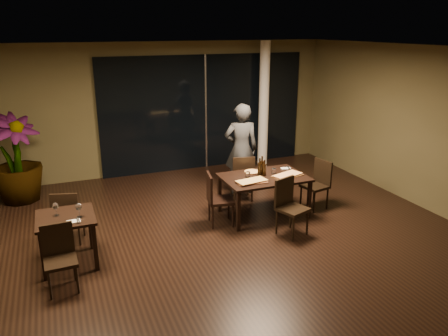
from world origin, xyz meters
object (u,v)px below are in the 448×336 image
(diner, at_px, (241,149))
(bottle_a, at_px, (260,167))
(chair_main_near, at_px, (289,203))
(chair_side_near, at_px, (59,254))
(main_table, at_px, (264,180))
(bottle_b, at_px, (264,168))
(chair_side_far, at_px, (68,215))
(chair_main_right, at_px, (318,182))
(chair_main_far, at_px, (242,176))
(potted_plant, at_px, (16,159))
(bottle_c, at_px, (262,165))
(chair_main_left, at_px, (216,197))
(side_table, at_px, (66,224))

(diner, distance_m, bottle_a, 1.13)
(chair_main_near, height_order, chair_side_near, chair_main_near)
(main_table, height_order, chair_side_near, chair_side_near)
(chair_main_near, distance_m, chair_side_near, 3.61)
(main_table, bearing_deg, bottle_b, 60.89)
(bottle_b, bearing_deg, main_table, -119.11)
(chair_main_near, bearing_deg, bottle_a, 77.89)
(chair_main_near, relative_size, chair_side_far, 1.06)
(chair_main_right, distance_m, bottle_b, 1.17)
(chair_main_far, height_order, diner, diner)
(chair_main_near, distance_m, potted_plant, 5.32)
(chair_side_near, bearing_deg, main_table, 14.82)
(diner, distance_m, bottle_c, 1.09)
(chair_main_far, xyz_separation_m, bottle_a, (0.03, -0.69, 0.39))
(chair_main_far, relative_size, potted_plant, 0.54)
(bottle_b, bearing_deg, bottle_a, 144.06)
(chair_main_left, xyz_separation_m, bottle_a, (0.89, 0.14, 0.39))
(diner, bearing_deg, chair_side_far, 31.52)
(chair_main_right, bearing_deg, chair_main_far, -136.91)
(bottle_b, bearing_deg, chair_main_left, -174.98)
(potted_plant, bearing_deg, chair_main_left, -37.40)
(potted_plant, distance_m, bottle_a, 4.73)
(main_table, xyz_separation_m, potted_plant, (-4.16, 2.41, 0.19))
(chair_side_near, relative_size, bottle_a, 2.73)
(chair_side_near, xyz_separation_m, bottle_c, (3.54, 1.23, 0.43))
(chair_main_far, bearing_deg, bottle_a, 104.01)
(chair_main_near, distance_m, chair_side_far, 3.56)
(chair_main_near, bearing_deg, diner, 69.97)
(main_table, relative_size, chair_side_near, 1.70)
(chair_side_far, bearing_deg, chair_main_left, -168.82)
(chair_main_far, xyz_separation_m, chair_side_far, (-3.29, -0.62, -0.02))
(diner, bearing_deg, bottle_c, 100.81)
(chair_side_near, xyz_separation_m, bottle_a, (3.48, 1.19, 0.42))
(chair_main_right, bearing_deg, side_table, -96.91)
(chair_side_near, height_order, bottle_c, bottle_c)
(main_table, xyz_separation_m, chair_main_left, (-0.94, -0.05, -0.16))
(chair_main_right, xyz_separation_m, bottle_c, (-1.12, 0.16, 0.41))
(chair_main_near, bearing_deg, chair_main_left, 123.86)
(potted_plant, height_order, bottle_a, potted_plant)
(chair_main_far, distance_m, bottle_b, 0.84)
(diner, bearing_deg, potted_plant, -1.37)
(chair_main_left, bearing_deg, chair_main_right, -79.69)
(bottle_a, distance_m, bottle_c, 0.07)
(chair_main_near, height_order, bottle_a, bottle_a)
(chair_main_far, distance_m, diner, 0.62)
(chair_main_right, relative_size, bottle_c, 2.69)
(main_table, xyz_separation_m, bottle_c, (0.01, 0.12, 0.25))
(main_table, xyz_separation_m, diner, (0.08, 1.21, 0.26))
(chair_main_right, bearing_deg, bottle_c, -110.99)
(potted_plant, bearing_deg, diner, -15.86)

